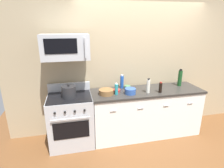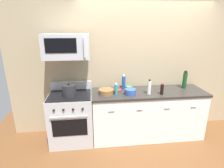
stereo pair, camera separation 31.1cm
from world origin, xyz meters
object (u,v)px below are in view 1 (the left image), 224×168
(bottle_dish_soap, at_px, (116,89))
(bowl_blue_mixing, at_px, (130,91))
(bottle_soy_sauce_dark, at_px, (160,88))
(bowl_green_glaze, at_px, (127,87))
(bottle_wine_green, at_px, (180,78))
(bowl_red_small, at_px, (116,90))
(bottle_vinegar_white, at_px, (148,86))
(stockpot, at_px, (69,92))
(range_oven, at_px, (71,120))
(bowl_wooden_salad, at_px, (106,92))
(microwave, at_px, (66,47))
(bottle_soda_blue, at_px, (122,82))

(bottle_dish_soap, height_order, bowl_blue_mixing, bottle_dish_soap)
(bottle_soy_sauce_dark, height_order, bowl_green_glaze, bottle_soy_sauce_dark)
(bottle_wine_green, distance_m, bowl_red_small, 1.32)
(bottle_vinegar_white, distance_m, bottle_dish_soap, 0.58)
(stockpot, bearing_deg, bottle_wine_green, 4.05)
(bottle_soy_sauce_dark, xyz_separation_m, bottle_dish_soap, (-0.80, 0.08, 0.00))
(range_oven, bearing_deg, bowl_green_glaze, 8.56)
(bowl_wooden_salad, xyz_separation_m, bowl_red_small, (0.21, 0.10, -0.03))
(microwave, relative_size, bottle_vinegar_white, 2.81)
(microwave, bearing_deg, bottle_vinegar_white, -7.14)
(bottle_soy_sauce_dark, xyz_separation_m, bottle_soda_blue, (-0.61, 0.39, 0.03))
(bottle_soy_sauce_dark, bearing_deg, bowl_blue_mixing, 174.40)
(stockpot, bearing_deg, bowl_red_small, 6.90)
(bottle_soy_sauce_dark, relative_size, bowl_red_small, 1.41)
(microwave, distance_m, bowl_red_small, 1.17)
(bottle_vinegar_white, bearing_deg, bottle_soda_blue, 138.30)
(bottle_wine_green, relative_size, bowl_red_small, 2.45)
(bowl_green_glaze, height_order, stockpot, stockpot)
(bottle_soy_sauce_dark, relative_size, bowl_blue_mixing, 1.00)
(bottle_vinegar_white, relative_size, bowl_wooden_salad, 1.01)
(bottle_vinegar_white, height_order, bottle_wine_green, bottle_wine_green)
(range_oven, xyz_separation_m, stockpot, (0.00, -0.05, 0.55))
(bottle_wine_green, distance_m, bottle_dish_soap, 1.37)
(bottle_soda_blue, bearing_deg, bowl_blue_mixing, -79.90)
(microwave, height_order, bowl_blue_mixing, microwave)
(bottle_soy_sauce_dark, xyz_separation_m, stockpot, (-1.61, 0.12, 0.01))
(bowl_blue_mixing, relative_size, stockpot, 0.83)
(bottle_vinegar_white, height_order, bowl_red_small, bottle_vinegar_white)
(bottle_wine_green, relative_size, bowl_green_glaze, 2.84)
(bottle_soda_blue, bearing_deg, bowl_red_small, -131.65)
(bottle_wine_green, bearing_deg, bowl_red_small, -177.79)
(bowl_green_glaze, height_order, bowl_blue_mixing, bowl_blue_mixing)
(range_oven, height_order, bowl_wooden_salad, range_oven)
(bottle_vinegar_white, bearing_deg, stockpot, 176.88)
(range_oven, height_order, bottle_dish_soap, bottle_dish_soap)
(bowl_wooden_salad, bearing_deg, bowl_green_glaze, 24.95)
(bottle_soy_sauce_dark, bearing_deg, stockpot, 175.85)
(bowl_wooden_salad, distance_m, bowl_red_small, 0.23)
(range_oven, xyz_separation_m, bowl_green_glaze, (1.09, 0.16, 0.48))
(bottle_soy_sauce_dark, xyz_separation_m, bottle_wine_green, (0.55, 0.27, 0.07))
(bowl_blue_mixing, bearing_deg, microwave, 171.35)
(bottle_dish_soap, bearing_deg, stockpot, 177.13)
(bottle_soy_sauce_dark, distance_m, bottle_soda_blue, 0.72)
(bottle_vinegar_white, height_order, bowl_green_glaze, bottle_vinegar_white)
(bowl_wooden_salad, bearing_deg, bottle_soy_sauce_dark, -7.21)
(bottle_soda_blue, height_order, bottle_vinegar_white, bottle_soda_blue)
(bottle_dish_soap, height_order, bowl_green_glaze, bottle_dish_soap)
(bottle_wine_green, height_order, bowl_blue_mixing, bottle_wine_green)
(bowl_wooden_salad, bearing_deg, bottle_soda_blue, 36.57)
(bottle_wine_green, height_order, bowl_green_glaze, bottle_wine_green)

